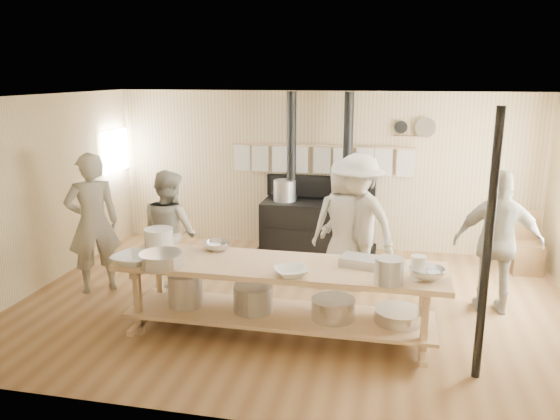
{
  "coord_description": "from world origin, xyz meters",
  "views": [
    {
      "loc": [
        1.17,
        -6.4,
        2.87
      ],
      "look_at": [
        -0.23,
        0.2,
        1.18
      ],
      "focal_mm": 35.0,
      "sensor_mm": 36.0,
      "label": 1
    }
  ],
  "objects_px": {
    "prep_table": "(279,292)",
    "cook_center": "(345,223)",
    "cook_right": "(498,243)",
    "stove": "(317,222)",
    "cook_left": "(170,232)",
    "roasting_pan": "(361,261)",
    "cook_far_left": "(93,223)",
    "cook_by_window": "(357,223)",
    "chair": "(526,254)"
  },
  "relations": [
    {
      "from": "cook_by_window",
      "to": "cook_far_left",
      "type": "bearing_deg",
      "value": -132.97
    },
    {
      "from": "cook_left",
      "to": "chair",
      "type": "height_order",
      "value": "cook_left"
    },
    {
      "from": "cook_center",
      "to": "stove",
      "type": "bearing_deg",
      "value": -89.42
    },
    {
      "from": "cook_far_left",
      "to": "cook_left",
      "type": "bearing_deg",
      "value": 152.25
    },
    {
      "from": "prep_table",
      "to": "cook_left",
      "type": "xyz_separation_m",
      "value": [
        -1.68,
        0.97,
        0.31
      ]
    },
    {
      "from": "prep_table",
      "to": "cook_right",
      "type": "height_order",
      "value": "cook_right"
    },
    {
      "from": "prep_table",
      "to": "roasting_pan",
      "type": "xyz_separation_m",
      "value": [
        0.89,
        0.14,
        0.38
      ]
    },
    {
      "from": "cook_right",
      "to": "cook_by_window",
      "type": "relative_size",
      "value": 0.96
    },
    {
      "from": "cook_center",
      "to": "roasting_pan",
      "type": "height_order",
      "value": "cook_center"
    },
    {
      "from": "cook_far_left",
      "to": "roasting_pan",
      "type": "distance_m",
      "value": 3.64
    },
    {
      "from": "cook_center",
      "to": "cook_right",
      "type": "bearing_deg",
      "value": 141.07
    },
    {
      "from": "cook_right",
      "to": "chair",
      "type": "distance_m",
      "value": 1.83
    },
    {
      "from": "stove",
      "to": "cook_far_left",
      "type": "xyz_separation_m",
      "value": [
        -2.69,
        -2.22,
        0.42
      ]
    },
    {
      "from": "prep_table",
      "to": "roasting_pan",
      "type": "bearing_deg",
      "value": 8.75
    },
    {
      "from": "cook_right",
      "to": "chair",
      "type": "bearing_deg",
      "value": -112.91
    },
    {
      "from": "roasting_pan",
      "to": "cook_by_window",
      "type": "bearing_deg",
      "value": 95.81
    },
    {
      "from": "stove",
      "to": "cook_left",
      "type": "bearing_deg",
      "value": -129.45
    },
    {
      "from": "cook_far_left",
      "to": "cook_right",
      "type": "distance_m",
      "value": 5.16
    },
    {
      "from": "cook_far_left",
      "to": "prep_table",
      "type": "bearing_deg",
      "value": 125.8
    },
    {
      "from": "cook_left",
      "to": "cook_right",
      "type": "relative_size",
      "value": 0.94
    },
    {
      "from": "cook_center",
      "to": "cook_right",
      "type": "xyz_separation_m",
      "value": [
        1.9,
        -0.55,
        0.01
      ]
    },
    {
      "from": "prep_table",
      "to": "cook_center",
      "type": "relative_size",
      "value": 2.04
    },
    {
      "from": "cook_left",
      "to": "cook_right",
      "type": "distance_m",
      "value": 4.14
    },
    {
      "from": "cook_left",
      "to": "cook_center",
      "type": "relative_size",
      "value": 0.94
    },
    {
      "from": "chair",
      "to": "cook_right",
      "type": "bearing_deg",
      "value": -116.12
    },
    {
      "from": "cook_left",
      "to": "chair",
      "type": "relative_size",
      "value": 1.83
    },
    {
      "from": "stove",
      "to": "cook_left",
      "type": "relative_size",
      "value": 1.56
    },
    {
      "from": "stove",
      "to": "cook_left",
      "type": "height_order",
      "value": "stove"
    },
    {
      "from": "cook_by_window",
      "to": "chair",
      "type": "bearing_deg",
      "value": 58.82
    },
    {
      "from": "cook_center",
      "to": "roasting_pan",
      "type": "xyz_separation_m",
      "value": [
        0.33,
        -1.59,
        0.02
      ]
    },
    {
      "from": "roasting_pan",
      "to": "stove",
      "type": "bearing_deg",
      "value": 107.1
    },
    {
      "from": "cook_far_left",
      "to": "cook_by_window",
      "type": "xyz_separation_m",
      "value": [
        3.43,
        0.82,
        -0.02
      ]
    },
    {
      "from": "prep_table",
      "to": "cook_left",
      "type": "height_order",
      "value": "cook_left"
    },
    {
      "from": "cook_far_left",
      "to": "cook_right",
      "type": "xyz_separation_m",
      "value": [
        5.14,
        0.38,
        -0.06
      ]
    },
    {
      "from": "prep_table",
      "to": "chair",
      "type": "bearing_deg",
      "value": 41.06
    },
    {
      "from": "stove",
      "to": "prep_table",
      "type": "relative_size",
      "value": 0.72
    },
    {
      "from": "cook_far_left",
      "to": "roasting_pan",
      "type": "relative_size",
      "value": 4.37
    },
    {
      "from": "prep_table",
      "to": "cook_right",
      "type": "distance_m",
      "value": 2.75
    },
    {
      "from": "cook_by_window",
      "to": "roasting_pan",
      "type": "xyz_separation_m",
      "value": [
        0.15,
        -1.48,
        -0.03
      ]
    },
    {
      "from": "roasting_pan",
      "to": "cook_far_left",
      "type": "bearing_deg",
      "value": 169.57
    },
    {
      "from": "stove",
      "to": "prep_table",
      "type": "height_order",
      "value": "stove"
    },
    {
      "from": "stove",
      "to": "cook_by_window",
      "type": "height_order",
      "value": "stove"
    },
    {
      "from": "cook_by_window",
      "to": "stove",
      "type": "bearing_deg",
      "value": 151.26
    },
    {
      "from": "prep_table",
      "to": "cook_center",
      "type": "height_order",
      "value": "cook_center"
    },
    {
      "from": "cook_far_left",
      "to": "cook_center",
      "type": "height_order",
      "value": "cook_far_left"
    },
    {
      "from": "cook_center",
      "to": "cook_by_window",
      "type": "xyz_separation_m",
      "value": [
        0.18,
        -0.12,
        0.04
      ]
    },
    {
      "from": "cook_right",
      "to": "cook_center",
      "type": "bearing_deg",
      "value": -15.0
    },
    {
      "from": "prep_table",
      "to": "cook_left",
      "type": "relative_size",
      "value": 2.17
    },
    {
      "from": "cook_center",
      "to": "cook_left",
      "type": "bearing_deg",
      "value": -4.09
    },
    {
      "from": "cook_left",
      "to": "roasting_pan",
      "type": "height_order",
      "value": "cook_left"
    }
  ]
}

